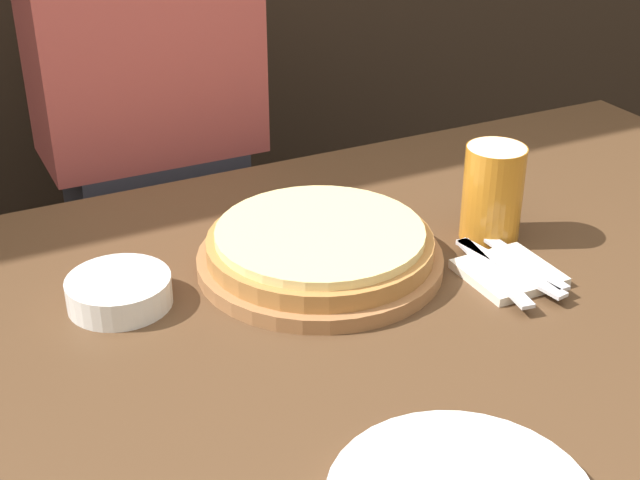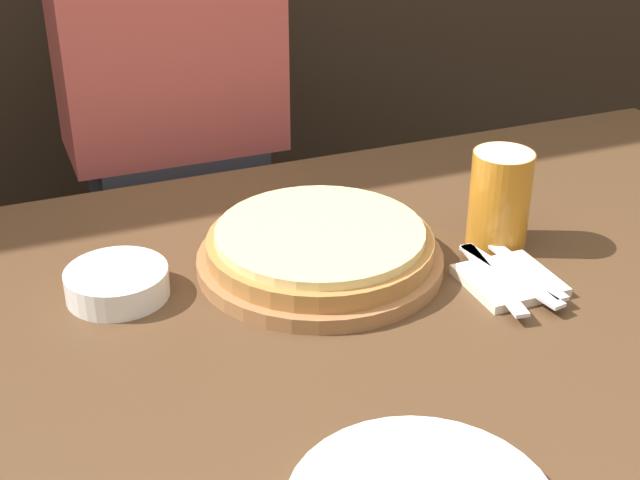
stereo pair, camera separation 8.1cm
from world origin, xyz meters
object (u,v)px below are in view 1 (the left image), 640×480
(dinner_knife, at_px, (509,267))
(diner_person, at_px, (156,187))
(spoon, at_px, (525,263))
(pizza_on_board, at_px, (320,249))
(side_bowl, at_px, (119,291))
(beer_glass, at_px, (493,189))
(fork, at_px, (493,272))

(dinner_knife, relative_size, diner_person, 0.14)
(spoon, distance_m, diner_person, 0.74)
(pizza_on_board, xyz_separation_m, dinner_knife, (0.20, -0.13, -0.01))
(side_bowl, bearing_deg, beer_glass, -6.26)
(pizza_on_board, xyz_separation_m, fork, (0.18, -0.13, -0.01))
(diner_person, bearing_deg, fork, -70.23)
(beer_glass, distance_m, spoon, 0.12)
(diner_person, bearing_deg, side_bowl, -110.80)
(fork, xyz_separation_m, dinner_knife, (0.02, 0.00, 0.00))
(beer_glass, xyz_separation_m, fork, (-0.07, -0.10, -0.06))
(side_bowl, distance_m, diner_person, 0.56)
(beer_glass, relative_size, side_bowl, 1.05)
(beer_glass, relative_size, fork, 0.75)
(fork, xyz_separation_m, spoon, (0.05, -0.00, 0.00))
(pizza_on_board, distance_m, spoon, 0.26)
(side_bowl, height_order, diner_person, diner_person)
(beer_glass, bearing_deg, side_bowl, 173.74)
(spoon, bearing_deg, dinner_knife, 180.00)
(side_bowl, xyz_separation_m, diner_person, (0.20, 0.51, -0.11))
(side_bowl, bearing_deg, dinner_knife, -18.95)
(beer_glass, bearing_deg, spoon, -100.45)
(pizza_on_board, bearing_deg, diner_person, 96.60)
(pizza_on_board, height_order, diner_person, diner_person)
(pizza_on_board, distance_m, diner_person, 0.56)
(pizza_on_board, xyz_separation_m, diner_person, (-0.06, 0.54, -0.12))
(beer_glass, bearing_deg, fork, -123.79)
(pizza_on_board, xyz_separation_m, spoon, (0.23, -0.13, -0.01))
(dinner_knife, bearing_deg, diner_person, 111.63)
(fork, relative_size, spoon, 1.18)
(beer_glass, relative_size, dinner_knife, 0.75)
(dinner_knife, bearing_deg, beer_glass, 66.89)
(pizza_on_board, height_order, fork, pizza_on_board)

